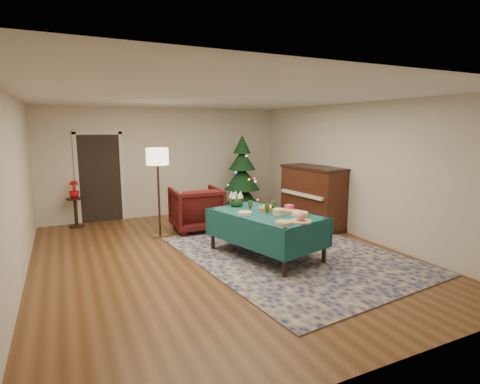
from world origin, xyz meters
name	(u,v)px	position (x,y,z in m)	size (l,w,h in m)	color
room_shell	(220,179)	(0.00, 0.00, 1.35)	(7.00, 7.00, 7.00)	#593319
doorway	(100,176)	(-1.60, 3.48, 1.10)	(1.08, 0.04, 2.16)	black
rug	(290,254)	(1.13, -0.48, 0.01)	(3.20, 4.20, 0.02)	#15194E
buffet_table	(266,222)	(0.71, -0.33, 0.61)	(1.62, 2.19, 0.76)	black
platter_0	(284,223)	(0.58, -1.11, 0.79)	(0.30, 0.30, 0.05)	silver
platter_1	(301,218)	(0.90, -1.10, 0.83)	(0.35, 0.35, 0.16)	silver
platter_2	(300,214)	(1.13, -0.75, 0.79)	(0.31, 0.31, 0.06)	silver
platter_3	(279,212)	(0.83, -0.56, 0.81)	(0.23, 0.23, 0.10)	silver
platter_4	(287,211)	(1.08, -0.43, 0.78)	(0.28, 0.28, 0.04)	silver
platter_5	(245,213)	(0.34, -0.29, 0.79)	(0.28, 0.28, 0.05)	silver
platter_6	(265,210)	(0.76, -0.22, 0.80)	(0.28, 0.28, 0.07)	silver
platter_7	(269,207)	(0.95, -0.01, 0.78)	(0.28, 0.28, 0.04)	silver
goblet_0	(250,206)	(0.55, -0.06, 0.86)	(0.08, 0.08, 0.18)	#2D471E
goblet_1	(273,206)	(0.91, -0.25, 0.86)	(0.08, 0.08, 0.18)	#2D471E
goblet_2	(267,209)	(0.67, -0.44, 0.86)	(0.08, 0.08, 0.18)	#2D471E
napkin_stack	(296,211)	(1.20, -0.52, 0.78)	(0.15, 0.15, 0.04)	#E9405E
gift_box	(289,208)	(1.18, -0.33, 0.81)	(0.12, 0.12, 0.10)	#E33F76
centerpiece	(236,199)	(0.49, 0.40, 0.90)	(0.27, 0.28, 0.32)	#1E4C1E
armchair	(196,207)	(0.17, 1.77, 0.52)	(1.01, 0.95, 1.04)	#450F0E
floor_lamp	(158,162)	(-0.67, 1.60, 1.54)	(0.44, 0.44, 1.81)	#A57F3F
side_table	(76,213)	(-2.19, 3.20, 0.32)	(0.37, 0.37, 0.66)	black
potted_plant	(74,193)	(-2.19, 3.20, 0.77)	(0.22, 0.39, 0.22)	red
christmas_tree	(242,179)	(1.71, 2.68, 0.91)	(1.36, 1.36, 2.03)	black
piano	(314,197)	(2.65, 0.93, 0.67)	(0.89, 1.64, 1.36)	black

